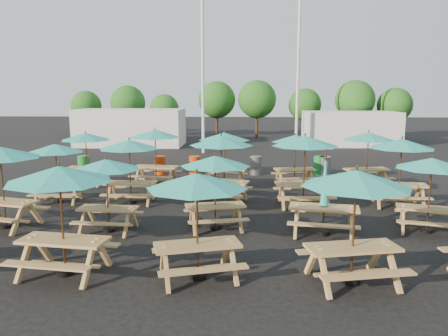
{
  "coord_description": "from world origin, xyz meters",
  "views": [
    {
      "loc": [
        0.8,
        -15.41,
        4.01
      ],
      "look_at": [
        0.0,
        1.5,
        1.1
      ],
      "focal_mm": 35.0,
      "sensor_mm": 36.0,
      "label": 1
    }
  ],
  "objects_px": {
    "picnic_unit_6": "(129,148)",
    "waste_bin_4": "(325,166)",
    "picnic_unit_12": "(356,185)",
    "picnic_unit_14": "(305,145)",
    "picnic_unit_15": "(295,141)",
    "waste_bin_5": "(319,165)",
    "picnic_unit_4": "(60,180)",
    "picnic_unit_9": "(215,165)",
    "picnic_unit_11": "(224,139)",
    "picnic_unit_7": "(155,136)",
    "waste_bin_1": "(160,165)",
    "picnic_unit_10": "(221,144)",
    "picnic_unit_8": "(197,187)",
    "waste_bin_2": "(195,165)",
    "picnic_unit_13": "(324,200)",
    "waste_bin_0": "(84,165)",
    "picnic_unit_5": "(106,168)",
    "picnic_unit_1": "(0,157)",
    "waste_bin_3": "(256,165)",
    "picnic_unit_3": "(86,139)",
    "picnic_unit_17": "(432,167)",
    "picnic_unit_19": "(368,139)",
    "picnic_unit_18": "(402,147)",
    "picnic_unit_2": "(55,151)"
  },
  "relations": [
    {
      "from": "picnic_unit_14",
      "to": "picnic_unit_11",
      "type": "bearing_deg",
      "value": 131.01
    },
    {
      "from": "picnic_unit_18",
      "to": "picnic_unit_19",
      "type": "height_order",
      "value": "picnic_unit_18"
    },
    {
      "from": "waste_bin_4",
      "to": "picnic_unit_4",
      "type": "bearing_deg",
      "value": -122.64
    },
    {
      "from": "picnic_unit_8",
      "to": "waste_bin_3",
      "type": "xyz_separation_m",
      "value": [
        1.57,
        12.44,
        -1.59
      ]
    },
    {
      "from": "picnic_unit_12",
      "to": "picnic_unit_14",
      "type": "height_order",
      "value": "picnic_unit_14"
    },
    {
      "from": "picnic_unit_4",
      "to": "waste_bin_3",
      "type": "relative_size",
      "value": 2.8
    },
    {
      "from": "picnic_unit_1",
      "to": "picnic_unit_11",
      "type": "relative_size",
      "value": 1.11
    },
    {
      "from": "picnic_unit_6",
      "to": "waste_bin_4",
      "type": "bearing_deg",
      "value": 34.91
    },
    {
      "from": "waste_bin_1",
      "to": "waste_bin_2",
      "type": "relative_size",
      "value": 1.0
    },
    {
      "from": "picnic_unit_13",
      "to": "waste_bin_1",
      "type": "bearing_deg",
      "value": 135.59
    },
    {
      "from": "picnic_unit_4",
      "to": "picnic_unit_9",
      "type": "distance_m",
      "value": 4.68
    },
    {
      "from": "picnic_unit_7",
      "to": "waste_bin_0",
      "type": "distance_m",
      "value": 5.08
    },
    {
      "from": "picnic_unit_6",
      "to": "waste_bin_3",
      "type": "distance_m",
      "value": 7.77
    },
    {
      "from": "picnic_unit_6",
      "to": "waste_bin_5",
      "type": "xyz_separation_m",
      "value": [
        7.9,
        6.13,
        -1.6
      ]
    },
    {
      "from": "picnic_unit_6",
      "to": "picnic_unit_8",
      "type": "xyz_separation_m",
      "value": [
        3.17,
        -6.49,
        -0.0
      ]
    },
    {
      "from": "picnic_unit_6",
      "to": "picnic_unit_14",
      "type": "distance_m",
      "value": 6.29
    },
    {
      "from": "picnic_unit_14",
      "to": "waste_bin_5",
      "type": "xyz_separation_m",
      "value": [
        1.61,
        6.31,
        -1.76
      ]
    },
    {
      "from": "picnic_unit_10",
      "to": "picnic_unit_6",
      "type": "bearing_deg",
      "value": -163.12
    },
    {
      "from": "picnic_unit_19",
      "to": "waste_bin_4",
      "type": "bearing_deg",
      "value": 102.78
    },
    {
      "from": "picnic_unit_12",
      "to": "waste_bin_1",
      "type": "distance_m",
      "value": 14.12
    },
    {
      "from": "picnic_unit_4",
      "to": "picnic_unit_9",
      "type": "bearing_deg",
      "value": 55.61
    },
    {
      "from": "picnic_unit_1",
      "to": "waste_bin_5",
      "type": "bearing_deg",
      "value": 53.22
    },
    {
      "from": "picnic_unit_14",
      "to": "picnic_unit_15",
      "type": "xyz_separation_m",
      "value": [
        0.08,
        3.63,
        -0.27
      ]
    },
    {
      "from": "picnic_unit_7",
      "to": "waste_bin_1",
      "type": "relative_size",
      "value": 2.78
    },
    {
      "from": "waste_bin_1",
      "to": "waste_bin_2",
      "type": "bearing_deg",
      "value": 0.22
    },
    {
      "from": "picnic_unit_3",
      "to": "picnic_unit_11",
      "type": "bearing_deg",
      "value": 4.13
    },
    {
      "from": "picnic_unit_17",
      "to": "picnic_unit_13",
      "type": "bearing_deg",
      "value": -157.05
    },
    {
      "from": "picnic_unit_3",
      "to": "waste_bin_2",
      "type": "distance_m",
      "value": 5.43
    },
    {
      "from": "waste_bin_0",
      "to": "waste_bin_4",
      "type": "xyz_separation_m",
      "value": [
        12.04,
        0.29,
        0.0
      ]
    },
    {
      "from": "picnic_unit_15",
      "to": "waste_bin_1",
      "type": "distance_m",
      "value": 7.0
    },
    {
      "from": "picnic_unit_17",
      "to": "waste_bin_4",
      "type": "relative_size",
      "value": 2.75
    },
    {
      "from": "picnic_unit_3",
      "to": "picnic_unit_5",
      "type": "height_order",
      "value": "picnic_unit_3"
    },
    {
      "from": "picnic_unit_5",
      "to": "picnic_unit_2",
      "type": "bearing_deg",
      "value": 135.76
    },
    {
      "from": "picnic_unit_4",
      "to": "waste_bin_5",
      "type": "relative_size",
      "value": 2.8
    },
    {
      "from": "picnic_unit_9",
      "to": "picnic_unit_13",
      "type": "bearing_deg",
      "value": -19.83
    },
    {
      "from": "picnic_unit_8",
      "to": "picnic_unit_13",
      "type": "bearing_deg",
      "value": 27.1
    },
    {
      "from": "picnic_unit_4",
      "to": "picnic_unit_3",
      "type": "bearing_deg",
      "value": 114.8
    },
    {
      "from": "picnic_unit_10",
      "to": "picnic_unit_8",
      "type": "bearing_deg",
      "value": -77.1
    },
    {
      "from": "picnic_unit_14",
      "to": "waste_bin_2",
      "type": "relative_size",
      "value": 2.78
    },
    {
      "from": "picnic_unit_4",
      "to": "picnic_unit_11",
      "type": "distance_m",
      "value": 9.97
    },
    {
      "from": "waste_bin_0",
      "to": "waste_bin_5",
      "type": "bearing_deg",
      "value": 1.96
    },
    {
      "from": "picnic_unit_5",
      "to": "waste_bin_0",
      "type": "relative_size",
      "value": 2.36
    },
    {
      "from": "picnic_unit_7",
      "to": "waste_bin_3",
      "type": "height_order",
      "value": "picnic_unit_7"
    },
    {
      "from": "picnic_unit_13",
      "to": "waste_bin_2",
      "type": "xyz_separation_m",
      "value": [
        -4.74,
        9.17,
        -0.56
      ]
    },
    {
      "from": "picnic_unit_7",
      "to": "waste_bin_0",
      "type": "bearing_deg",
      "value": 157.63
    },
    {
      "from": "waste_bin_2",
      "to": "picnic_unit_12",
      "type": "bearing_deg",
      "value": -69.04
    },
    {
      "from": "picnic_unit_5",
      "to": "waste_bin_4",
      "type": "relative_size",
      "value": 2.36
    },
    {
      "from": "picnic_unit_8",
      "to": "waste_bin_0",
      "type": "height_order",
      "value": "picnic_unit_8"
    },
    {
      "from": "picnic_unit_10",
      "to": "waste_bin_1",
      "type": "bearing_deg",
      "value": 134.96
    },
    {
      "from": "picnic_unit_15",
      "to": "waste_bin_5",
      "type": "bearing_deg",
      "value": 51.25
    }
  ]
}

